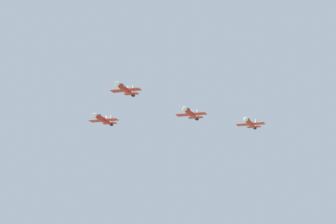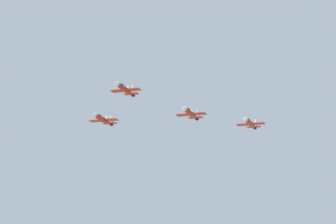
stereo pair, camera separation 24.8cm
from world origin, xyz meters
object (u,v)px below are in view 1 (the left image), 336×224
at_px(jet_lead, 125,89).
at_px(jet_right_wingman, 103,119).
at_px(jet_left_outer, 250,123).
at_px(jet_left_wingman, 191,113).

xyz_separation_m(jet_lead, jet_right_wingman, (25.48, 2.17, -4.68)).
bearing_deg(jet_left_outer, jet_left_wingman, -40.29).
xyz_separation_m(jet_left_wingman, jet_left_outer, (6.25, -24.80, -0.54)).
distance_m(jet_lead, jet_right_wingman, 26.00).
relative_size(jet_lead, jet_left_outer, 0.99).
height_order(jet_lead, jet_right_wingman, jet_lead).
xyz_separation_m(jet_lead, jet_left_outer, (12.50, -49.59, -5.61)).
xyz_separation_m(jet_lead, jet_left_wingman, (6.25, -24.80, -5.07)).
relative_size(jet_left_wingman, jet_right_wingman, 1.01).
relative_size(jet_lead, jet_right_wingman, 0.96).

